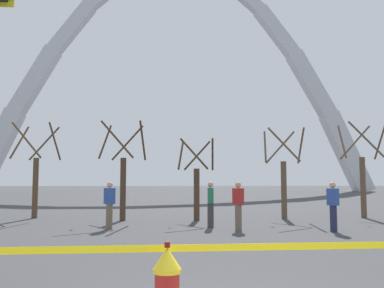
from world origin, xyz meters
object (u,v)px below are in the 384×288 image
at_px(pedestrian_walking_right, 238,205).
at_px(pedestrian_near_trees, 109,205).
at_px(monument_arch, 175,82).
at_px(pedestrian_walking_left, 333,206).
at_px(pedestrian_standing_center, 211,204).

distance_m(pedestrian_walking_right, pedestrian_near_trees, 4.34).
bearing_deg(pedestrian_walking_right, monument_arch, 91.85).
bearing_deg(monument_arch, pedestrian_near_trees, -93.47).
xyz_separation_m(pedestrian_walking_left, pedestrian_standing_center, (-3.80, 1.46, 0.00)).
height_order(pedestrian_standing_center, pedestrian_near_trees, same).
bearing_deg(pedestrian_standing_center, pedestrian_walking_left, -21.03).
relative_size(monument_arch, pedestrian_walking_left, 37.13).
height_order(pedestrian_walking_right, pedestrian_near_trees, same).
bearing_deg(pedestrian_near_trees, monument_arch, 86.53).
xyz_separation_m(pedestrian_walking_left, pedestrian_walking_right, (-2.96, 0.60, 0.00)).
bearing_deg(monument_arch, pedestrian_walking_right, -88.15).
xyz_separation_m(pedestrian_standing_center, pedestrian_walking_right, (0.84, -0.86, 0.00)).
distance_m(monument_arch, pedestrian_walking_right, 49.22).
height_order(monument_arch, pedestrian_walking_left, monument_arch).
relative_size(monument_arch, pedestrian_standing_center, 37.13).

